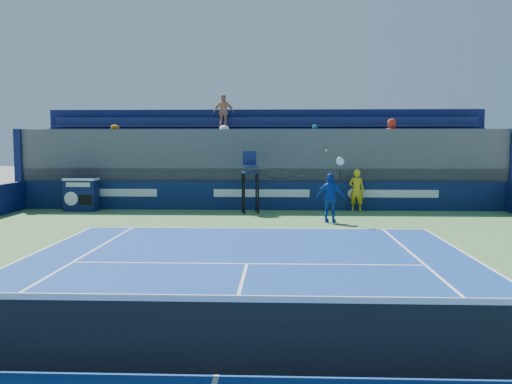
{
  "coord_description": "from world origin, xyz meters",
  "views": [
    {
      "loc": [
        0.75,
        -6.63,
        2.84
      ],
      "look_at": [
        0.0,
        11.5,
        1.25
      ],
      "focal_mm": 40.0,
      "sensor_mm": 36.0,
      "label": 1
    }
  ],
  "objects_px": {
    "tennis_net": "(216,333)",
    "match_clock": "(81,193)",
    "umpire_chair": "(250,175)",
    "ball_person": "(357,190)",
    "tennis_player": "(331,198)"
  },
  "relations": [
    {
      "from": "ball_person",
      "to": "tennis_player",
      "type": "distance_m",
      "value": 3.5
    },
    {
      "from": "umpire_chair",
      "to": "ball_person",
      "type": "bearing_deg",
      "value": 8.5
    },
    {
      "from": "match_clock",
      "to": "umpire_chair",
      "type": "height_order",
      "value": "umpire_chair"
    },
    {
      "from": "tennis_player",
      "to": "tennis_net",
      "type": "bearing_deg",
      "value": -100.77
    },
    {
      "from": "ball_person",
      "to": "tennis_player",
      "type": "xyz_separation_m",
      "value": [
        -1.34,
        -3.23,
        0.01
      ]
    },
    {
      "from": "tennis_net",
      "to": "umpire_chair",
      "type": "xyz_separation_m",
      "value": [
        -0.42,
        16.0,
        0.97
      ]
    },
    {
      "from": "match_clock",
      "to": "tennis_player",
      "type": "xyz_separation_m",
      "value": [
        9.98,
        -3.02,
        0.15
      ]
    },
    {
      "from": "match_clock",
      "to": "umpire_chair",
      "type": "xyz_separation_m",
      "value": [
        7.0,
        -0.43,
        0.79
      ]
    },
    {
      "from": "ball_person",
      "to": "tennis_net",
      "type": "relative_size",
      "value": 0.15
    },
    {
      "from": "umpire_chair",
      "to": "match_clock",
      "type": "bearing_deg",
      "value": 176.46
    },
    {
      "from": "ball_person",
      "to": "tennis_player",
      "type": "height_order",
      "value": "tennis_player"
    },
    {
      "from": "tennis_net",
      "to": "tennis_player",
      "type": "height_order",
      "value": "tennis_player"
    },
    {
      "from": "match_clock",
      "to": "umpire_chair",
      "type": "bearing_deg",
      "value": -3.54
    },
    {
      "from": "tennis_net",
      "to": "match_clock",
      "type": "relative_size",
      "value": 8.32
    },
    {
      "from": "tennis_net",
      "to": "match_clock",
      "type": "distance_m",
      "value": 18.04
    }
  ]
}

